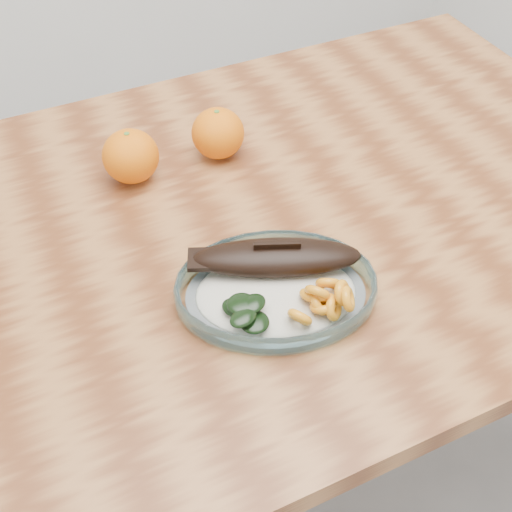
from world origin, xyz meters
name	(u,v)px	position (x,y,z in m)	size (l,w,h in m)	color
ground	(270,447)	(0.00, 0.00, 0.00)	(3.00, 3.00, 0.00)	slate
dining_table	(277,253)	(0.00, 0.00, 0.65)	(1.20, 0.80, 0.75)	brown
plated_meal	(276,287)	(-0.08, -0.15, 0.77)	(0.59, 0.59, 0.08)	white
orange_left	(131,156)	(-0.17, 0.15, 0.79)	(0.08, 0.08, 0.08)	#E64A04
orange_right	(218,133)	(-0.03, 0.15, 0.79)	(0.08, 0.08, 0.08)	#E64A04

